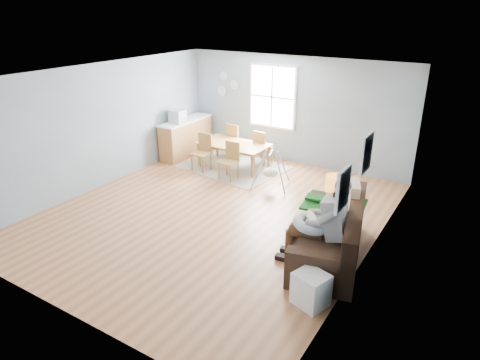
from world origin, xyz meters
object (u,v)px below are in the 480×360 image
Objects in this scene: chair_ne at (261,146)px; floor_lamp at (334,190)px; monitor at (177,116)px; chair_nw at (235,138)px; sofa at (333,238)px; chair_sw at (203,150)px; storage_cube at (310,289)px; father at (324,219)px; baby_swing at (270,172)px; counter at (186,137)px; toddler at (331,207)px; chair_se at (230,158)px; dining_table at (233,155)px.

floor_lamp is at bearing -46.53° from chair_ne.
chair_nw is at bearing 34.27° from monitor.
sofa is 1.71× the size of floor_lamp.
chair_sw is at bearing -133.95° from chair_ne.
floor_lamp reaches higher than chair_nw.
chair_ne is at bearing 125.99° from storage_cube.
father reaches higher than baby_swing.
counter reaches higher than storage_cube.
toddler reaches higher than chair_se.
storage_cube is at bearing -82.34° from sofa.
father is 0.48m from floor_lamp.
dining_table is 1.55m from baby_swing.
chair_se is 0.84× the size of baby_swing.
chair_se is 0.98× the size of chair_ne.
floor_lamp is at bearing 86.50° from father.
father reaches higher than chair_se.
sofa is at bearing -39.73° from chair_nw.
chair_se is 1.22m from chair_ne.
chair_nw is at bearing 131.91° from storage_cube.
floor_lamp is 1.60m from storage_cube.
floor_lamp is at bearing -25.82° from monitor.
dining_table is 1.96× the size of chair_ne.
toddler is at bearing -25.48° from chair_sw.
storage_cube is at bearing -45.56° from dining_table.
chair_sw is at bearing 152.44° from floor_lamp.
storage_cube is 6.64m from monitor.
monitor reaches higher than toddler.
father reaches higher than counter.
chair_nw is at bearing 118.16° from chair_se.
sofa is 1.33m from storage_cube.
floor_lamp is at bearing 99.68° from storage_cube.
counter is 0.73m from monitor.
floor_lamp is at bearing -32.06° from chair_se.
counter is at bearing 148.66° from father.
father is 1.15m from storage_cube.
sofa is 0.85m from floor_lamp.
toddler is at bearing 97.81° from father.
storage_cube is (0.24, -0.98, -0.57)m from father.
chair_ne is (0.17, 1.20, 0.01)m from chair_se.
chair_nw is at bearing 22.08° from counter.
monitor is at bearing -87.40° from counter.
sofa reaches higher than chair_ne.
sofa is 2.97m from baby_swing.
floor_lamp is 5.19m from chair_nw.
chair_ne is 2.47× the size of monitor.
father is 1.73× the size of toddler.
floor_lamp reaches higher than dining_table.
chair_se is 0.95× the size of chair_nw.
sofa is at bearing 80.04° from father.
monitor is (-5.06, 2.27, 0.38)m from toddler.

